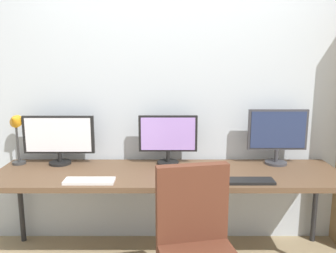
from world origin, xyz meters
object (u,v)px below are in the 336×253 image
object	(u,v)px
computer_mouse	(169,177)
monitor_center	(168,137)
keyboard_right	(247,181)
desk	(168,178)
monitor_right	(278,133)
monitor_left	(59,137)
keyboard_left	(89,181)
desk_lamp	(15,129)

from	to	relation	value
computer_mouse	monitor_center	bearing A→B (deg)	90.93
monitor_center	computer_mouse	bearing A→B (deg)	-89.07
keyboard_right	monitor_center	bearing A→B (deg)	141.70
desk	monitor_center	xyz separation A→B (m)	(0.00, 0.21, 0.27)
computer_mouse	monitor_right	bearing A→B (deg)	22.70
desk	computer_mouse	xyz separation A→B (m)	(0.01, -0.16, 0.06)
monitor_left	keyboard_left	xyz separation A→B (m)	(0.34, -0.44, -0.22)
desk	monitor_right	world-z (taller)	monitor_right
keyboard_left	computer_mouse	world-z (taller)	computer_mouse
desk	desk_lamp	size ratio (longest dim) A/B	5.97
desk_lamp	computer_mouse	bearing A→B (deg)	-15.72
desk	monitor_center	distance (m)	0.35
desk	desk_lamp	distance (m)	1.31
keyboard_right	desk_lamp	bearing A→B (deg)	166.89
monitor_left	desk_lamp	size ratio (longest dim) A/B	1.30
monitor_left	computer_mouse	distance (m)	1.00
keyboard_left	keyboard_right	distance (m)	1.12
monitor_right	monitor_left	bearing A→B (deg)	180.00
desk	monitor_right	bearing A→B (deg)	13.27
keyboard_right	keyboard_left	bearing A→B (deg)	180.00
monitor_left	computer_mouse	size ratio (longest dim) A/B	6.07
computer_mouse	monitor_left	bearing A→B (deg)	157.57
monitor_left	computer_mouse	bearing A→B (deg)	-22.43
monitor_center	keyboard_left	world-z (taller)	monitor_center
monitor_center	monitor_right	distance (m)	0.90
monitor_left	monitor_right	size ratio (longest dim) A/B	1.20
monitor_left	desk_lamp	distance (m)	0.35
monitor_center	desk_lamp	size ratio (longest dim) A/B	1.07
keyboard_left	keyboard_right	xyz separation A→B (m)	(1.12, 0.00, 0.00)
keyboard_left	keyboard_right	bearing A→B (deg)	0.00
desk	desk_lamp	bearing A→B (deg)	171.31
keyboard_left	computer_mouse	bearing A→B (deg)	6.88
desk_lamp	computer_mouse	size ratio (longest dim) A/B	4.69
desk	keyboard_left	bearing A→B (deg)	-157.67
monitor_right	desk_lamp	xyz separation A→B (m)	(-2.14, -0.02, 0.04)
monitor_right	keyboard_left	world-z (taller)	monitor_right
desk	monitor_right	distance (m)	0.97
desk	monitor_center	bearing A→B (deg)	90.00
desk	keyboard_right	world-z (taller)	keyboard_right
monitor_center	keyboard_left	distance (m)	0.75
desk	desk_lamp	xyz separation A→B (m)	(-1.24, 0.19, 0.35)
monitor_right	desk_lamp	bearing A→B (deg)	-179.40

